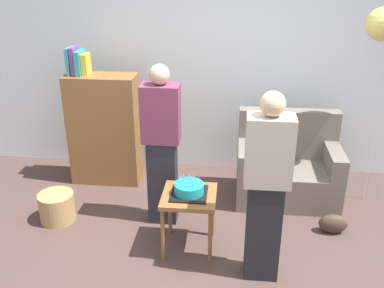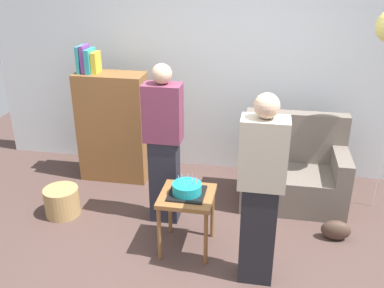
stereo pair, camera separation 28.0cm
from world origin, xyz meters
TOP-DOWN VIEW (x-y plane):
  - ground_plane at (0.00, 0.00)m, footprint 8.00×8.00m
  - wall_back at (0.00, 2.05)m, footprint 6.00×0.10m
  - couch at (0.78, 1.31)m, footprint 1.10×0.70m
  - bookshelf at (-1.34, 1.50)m, footprint 0.80×0.36m
  - side_table at (-0.21, 0.26)m, footprint 0.48×0.48m
  - birthday_cake at (-0.21, 0.26)m, footprint 0.32×0.32m
  - person_blowing_candles at (-0.52, 0.70)m, footprint 0.36×0.22m
  - person_holding_cake at (0.44, -0.04)m, footprint 0.36×0.22m
  - wicker_basket at (-1.61, 0.58)m, footprint 0.36×0.36m
  - handbag at (1.18, 0.64)m, footprint 0.28×0.14m

SIDE VIEW (x-z plane):
  - ground_plane at x=0.00m, z-range 0.00..0.00m
  - handbag at x=1.18m, z-range 0.00..0.20m
  - wicker_basket at x=-1.61m, z-range 0.00..0.30m
  - couch at x=0.78m, z-range -0.14..0.82m
  - side_table at x=-0.21m, z-range 0.20..0.77m
  - birthday_cake at x=-0.21m, z-range 0.54..0.70m
  - bookshelf at x=-1.34m, z-range -0.13..1.48m
  - person_blowing_candles at x=-0.52m, z-range 0.02..1.65m
  - person_holding_cake at x=0.44m, z-range 0.02..1.65m
  - wall_back at x=0.00m, z-range 0.00..2.70m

